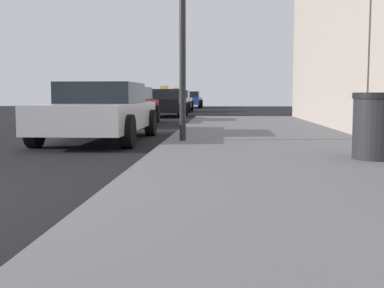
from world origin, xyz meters
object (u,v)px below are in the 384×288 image
(car_black, at_px, (164,102))
(car_blue, at_px, (189,100))
(trash_bin, at_px, (378,126))
(car_silver, at_px, (100,111))
(car_red, at_px, (125,105))
(car_white, at_px, (175,101))

(car_black, height_order, car_blue, car_black)
(car_black, relative_size, car_blue, 1.03)
(trash_bin, height_order, car_black, car_black)
(car_silver, relative_size, car_blue, 1.05)
(trash_bin, height_order, car_red, car_red)
(trash_bin, bearing_deg, car_white, 102.25)
(car_silver, relative_size, car_white, 1.08)
(trash_bin, relative_size, car_blue, 0.20)
(car_white, bearing_deg, car_blue, -90.96)
(car_red, bearing_deg, car_blue, -91.74)
(trash_bin, relative_size, car_red, 0.20)
(car_black, bearing_deg, car_blue, -90.34)
(car_red, bearing_deg, car_silver, 96.35)
(car_white, distance_m, car_blue, 9.09)
(car_red, bearing_deg, trash_bin, 118.45)
(trash_bin, bearing_deg, car_silver, 140.05)
(car_red, distance_m, car_black, 6.48)
(trash_bin, xyz_separation_m, car_white, (-4.90, 22.57, 0.05))
(car_white, bearing_deg, trash_bin, 102.25)
(car_black, distance_m, car_blue, 15.23)
(trash_bin, xyz_separation_m, car_red, (-5.41, 9.98, 0.05))
(car_black, bearing_deg, car_red, 84.97)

